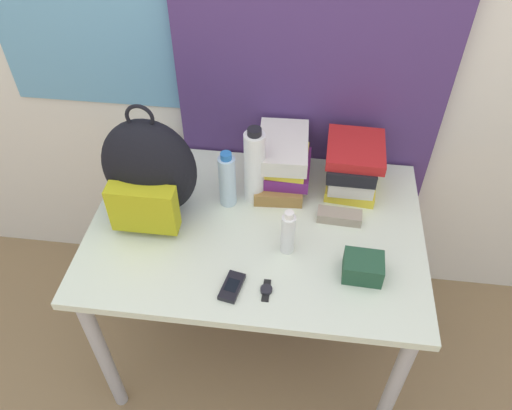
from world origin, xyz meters
TOP-DOWN VIEW (x-y plane):
  - wall_back at (-0.00, 0.86)m, footprint 6.00×0.06m
  - curtain_blue at (0.14, 0.81)m, footprint 0.96×0.04m
  - desk at (0.00, 0.39)m, footprint 1.13×0.78m
  - backpack at (-0.36, 0.42)m, footprint 0.31×0.24m
  - book_stack_left at (0.06, 0.62)m, footprint 0.21×0.29m
  - book_stack_center at (0.31, 0.63)m, footprint 0.20×0.24m
  - water_bottle at (-0.11, 0.49)m, footprint 0.06×0.06m
  - sports_bottle at (-0.02, 0.53)m, footprint 0.07×0.07m
  - sunscreen_bottle at (0.11, 0.30)m, footprint 0.04×0.04m
  - cell_phone at (-0.04, 0.12)m, footprint 0.07×0.11m
  - sunglasses_case at (0.28, 0.45)m, footprint 0.15×0.06m
  - camera_pouch at (0.35, 0.22)m, footprint 0.12×0.10m
  - wristwatch at (0.06, 0.13)m, footprint 0.04×0.08m

SIDE VIEW (x-z plane):
  - desk at x=0.00m, z-range 0.28..1.02m
  - wristwatch at x=0.06m, z-range 0.74..0.76m
  - cell_phone at x=-0.04m, z-range 0.74..0.76m
  - sunglasses_case at x=0.28m, z-range 0.75..0.78m
  - camera_pouch at x=0.35m, z-range 0.75..0.82m
  - sunscreen_bottle at x=0.11m, z-range 0.74..0.91m
  - book_stack_left at x=0.06m, z-range 0.74..0.93m
  - book_stack_center at x=0.31m, z-range 0.75..0.94m
  - water_bottle at x=-0.11m, z-range 0.74..0.96m
  - sports_bottle at x=-0.02m, z-range 0.74..1.04m
  - backpack at x=-0.36m, z-range 0.71..1.14m
  - curtain_blue at x=0.14m, z-range 0.00..2.50m
  - wall_back at x=0.00m, z-range 0.00..2.50m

